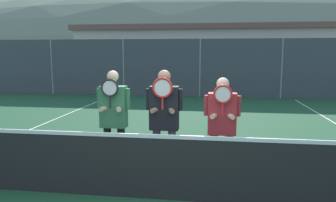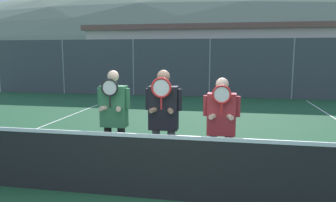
# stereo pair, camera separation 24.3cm
# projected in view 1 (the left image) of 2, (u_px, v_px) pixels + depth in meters

# --- Properties ---
(ground_plane) EXTENTS (120.00, 120.00, 0.00)m
(ground_plane) POSITION_uv_depth(u_px,v_px,m) (163.00, 199.00, 4.82)
(ground_plane) COLOR #1E4C2D
(hill_distant) EXTENTS (137.59, 76.44, 26.75)m
(hill_distant) POSITION_uv_depth(u_px,v_px,m) (211.00, 64.00, 63.10)
(hill_distant) COLOR slate
(hill_distant) RESTS_ON ground_plane
(clubhouse_building) EXTENTS (18.20, 5.50, 4.05)m
(clubhouse_building) POSITION_uv_depth(u_px,v_px,m) (203.00, 54.00, 24.10)
(clubhouse_building) COLOR beige
(clubhouse_building) RESTS_ON ground_plane
(fence_back) EXTENTS (23.06, 0.06, 2.81)m
(fence_back) POSITION_uv_depth(u_px,v_px,m) (200.00, 68.00, 15.90)
(fence_back) COLOR gray
(fence_back) RESTS_ON ground_plane
(tennis_net) EXTENTS (11.82, 0.09, 1.08)m
(tennis_net) POSITION_uv_depth(u_px,v_px,m) (163.00, 167.00, 4.74)
(tennis_net) COLOR gray
(tennis_net) RESTS_ON ground_plane
(court_line_left_sideline) EXTENTS (0.05, 16.00, 0.01)m
(court_line_left_sideline) POSITION_uv_depth(u_px,v_px,m) (12.00, 137.00, 8.37)
(court_line_left_sideline) COLOR white
(court_line_left_sideline) RESTS_ON ground_plane
(player_leftmost) EXTENTS (0.57, 0.34, 1.85)m
(player_leftmost) POSITION_uv_depth(u_px,v_px,m) (114.00, 116.00, 5.54)
(player_leftmost) COLOR black
(player_leftmost) RESTS_ON ground_plane
(player_center_left) EXTENTS (0.60, 0.34, 1.87)m
(player_center_left) POSITION_uv_depth(u_px,v_px,m) (164.00, 117.00, 5.32)
(player_center_left) COLOR #56565B
(player_center_left) RESTS_ON ground_plane
(player_center_right) EXTENTS (0.58, 0.34, 1.75)m
(player_center_right) POSITION_uv_depth(u_px,v_px,m) (222.00, 122.00, 5.24)
(player_center_right) COLOR #232838
(player_center_right) RESTS_ON ground_plane
(car_far_left) EXTENTS (4.37, 1.97, 1.86)m
(car_far_left) POSITION_uv_depth(u_px,v_px,m) (73.00, 73.00, 19.27)
(car_far_left) COLOR #285638
(car_far_left) RESTS_ON ground_plane
(car_left_of_center) EXTENTS (4.09, 1.90, 1.79)m
(car_left_of_center) POSITION_uv_depth(u_px,v_px,m) (155.00, 75.00, 18.48)
(car_left_of_center) COLOR #B2B7BC
(car_left_of_center) RESTS_ON ground_plane
(car_center) EXTENTS (4.08, 1.98, 1.75)m
(car_center) POSITION_uv_depth(u_px,v_px,m) (242.00, 76.00, 17.83)
(car_center) COLOR slate
(car_center) RESTS_ON ground_plane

